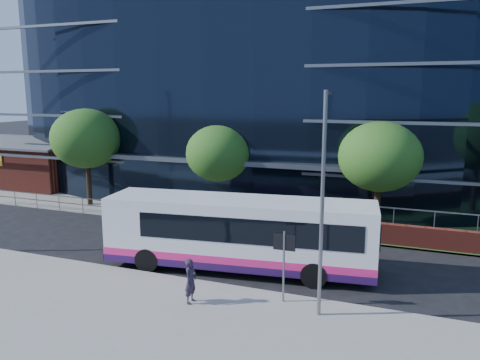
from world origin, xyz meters
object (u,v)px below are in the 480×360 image
at_px(brick_pavilion, 38,164).
at_px(tree_far_c, 380,157).
at_px(tree_far_a, 86,139).
at_px(pedestrian, 191,281).
at_px(streetlight_east, 323,199).
at_px(tree_far_b, 219,153).
at_px(street_sign, 284,252).
at_px(city_bus, 241,233).

height_order(brick_pavilion, tree_far_c, tree_far_c).
bearing_deg(tree_far_a, pedestrian, -40.03).
relative_size(brick_pavilion, streetlight_east, 1.08).
bearing_deg(tree_far_b, tree_far_c, -2.86).
distance_m(brick_pavilion, street_sign, 30.49).
height_order(tree_far_a, streetlight_east, streetlight_east).
bearing_deg(pedestrian, brick_pavilion, 55.86).
relative_size(streetlight_east, pedestrian, 4.60).
bearing_deg(street_sign, tree_far_b, 124.08).
height_order(streetlight_east, city_bus, streetlight_east).
height_order(street_sign, pedestrian, street_sign).
xyz_separation_m(streetlight_east, pedestrian, (-4.76, -0.78, -3.42)).
distance_m(tree_far_b, tree_far_c, 10.02).
bearing_deg(tree_far_a, streetlight_east, -30.46).
xyz_separation_m(tree_far_a, tree_far_c, (20.00, 0.00, -0.33)).
relative_size(tree_far_a, streetlight_east, 0.87).
relative_size(street_sign, streetlight_east, 0.35).
relative_size(tree_far_c, pedestrian, 3.74).
distance_m(streetlight_east, city_bus, 6.12).
relative_size(tree_far_a, city_bus, 0.56).
distance_m(tree_far_b, streetlight_east, 14.74).
distance_m(tree_far_a, city_bus, 16.89).
height_order(brick_pavilion, city_bus, brick_pavilion).
bearing_deg(tree_far_a, tree_far_b, 2.86).
bearing_deg(city_bus, tree_far_a, 144.83).
relative_size(tree_far_a, pedestrian, 4.01).
bearing_deg(streetlight_east, brick_pavilion, 150.76).
distance_m(tree_far_c, city_bus, 9.81).
distance_m(tree_far_a, tree_far_b, 10.03).
relative_size(tree_far_b, tree_far_c, 0.93).
bearing_deg(brick_pavilion, street_sign, -29.65).
bearing_deg(streetlight_east, pedestrian, -170.67).
distance_m(brick_pavilion, pedestrian, 28.49).
xyz_separation_m(brick_pavilion, city_bus, (23.68, -12.26, -0.18)).
height_order(tree_far_b, streetlight_east, streetlight_east).
relative_size(tree_far_b, streetlight_east, 0.76).
distance_m(street_sign, city_bus, 4.01).
xyz_separation_m(brick_pavilion, pedestrian, (23.24, -16.46, -0.92)).
height_order(brick_pavilion, tree_far_b, tree_far_b).
distance_m(brick_pavilion, tree_far_c, 29.46).
bearing_deg(pedestrian, tree_far_a, 51.13).
distance_m(tree_far_c, streetlight_east, 11.22).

